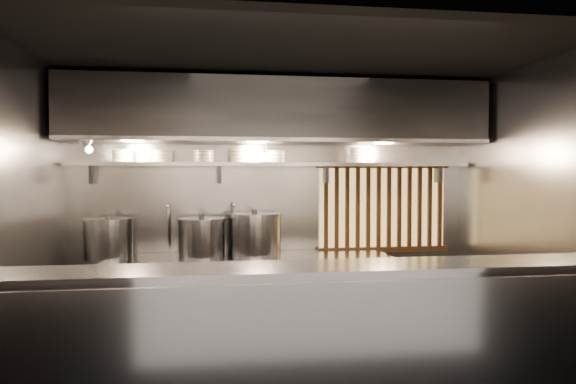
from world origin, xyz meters
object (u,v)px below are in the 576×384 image
object	(u,v)px
pendant_bulb	(266,157)
stock_pot_right	(254,234)
stock_pot_mid	(201,237)
stock_pot_left	(108,238)
heat_lamp	(86,144)

from	to	relation	value
pendant_bulb	stock_pot_right	distance (m)	0.84
stock_pot_mid	stock_pot_left	bearing A→B (deg)	177.44
stock_pot_mid	stock_pot_right	bearing A→B (deg)	6.01
stock_pot_left	stock_pot_right	xyz separation A→B (m)	(1.52, 0.02, 0.02)
heat_lamp	stock_pot_mid	distance (m)	1.48
stock_pot_mid	pendant_bulb	bearing A→B (deg)	7.22
heat_lamp	stock_pot_mid	bearing A→B (deg)	13.36
stock_pot_left	stock_pot_mid	world-z (taller)	stock_pot_left
heat_lamp	stock_pot_right	distance (m)	1.94
stock_pot_left	pendant_bulb	bearing A→B (deg)	1.60
stock_pot_mid	heat_lamp	bearing A→B (deg)	-166.64
pendant_bulb	stock_pot_mid	size ratio (longest dim) A/B	0.28
heat_lamp	stock_pot_left	world-z (taller)	heat_lamp
pendant_bulb	stock_pot_mid	bearing A→B (deg)	-172.78
heat_lamp	stock_pot_left	size ratio (longest dim) A/B	0.56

